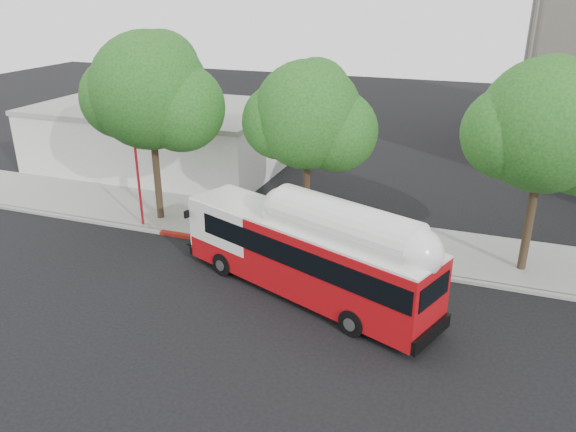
% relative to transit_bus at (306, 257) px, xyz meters
% --- Properties ---
extents(ground, '(120.00, 120.00, 0.00)m').
position_rel_transit_bus_xyz_m(ground, '(-0.77, -0.68, -1.67)').
color(ground, black).
rests_on(ground, ground).
extents(sidewalk, '(60.00, 5.00, 0.15)m').
position_rel_transit_bus_xyz_m(sidewalk, '(-0.77, 5.82, -1.59)').
color(sidewalk, gray).
rests_on(sidewalk, ground).
extents(curb_strip, '(60.00, 0.30, 0.15)m').
position_rel_transit_bus_xyz_m(curb_strip, '(-0.77, 3.22, -1.59)').
color(curb_strip, gray).
rests_on(curb_strip, ground).
extents(red_curb_segment, '(10.00, 0.32, 0.16)m').
position_rel_transit_bus_xyz_m(red_curb_segment, '(-3.77, 3.22, -1.59)').
color(red_curb_segment, maroon).
rests_on(red_curb_segment, ground).
extents(street_tree_left, '(6.67, 5.80, 9.74)m').
position_rel_transit_bus_xyz_m(street_tree_left, '(-9.30, 4.88, 4.94)').
color(street_tree_left, '#2D2116').
rests_on(street_tree_left, ground).
extents(street_tree_mid, '(5.75, 5.00, 8.62)m').
position_rel_transit_bus_xyz_m(street_tree_mid, '(-1.36, 5.38, 4.24)').
color(street_tree_mid, '#2D2116').
rests_on(street_tree_mid, ground).
extents(street_tree_right, '(6.21, 5.40, 9.18)m').
position_rel_transit_bus_xyz_m(street_tree_right, '(8.67, 5.18, 4.59)').
color(street_tree_right, '#2D2116').
rests_on(street_tree_right, ground).
extents(low_commercial_bldg, '(16.20, 10.20, 4.25)m').
position_rel_transit_bus_xyz_m(low_commercial_bldg, '(-14.77, 13.32, 0.49)').
color(low_commercial_bldg, silver).
rests_on(low_commercial_bldg, ground).
extents(transit_bus, '(11.97, 6.40, 3.56)m').
position_rel_transit_bus_xyz_m(transit_bus, '(0.00, 0.00, 0.00)').
color(transit_bus, '#AE0C11').
rests_on(transit_bus, ground).
extents(signal_pole, '(0.13, 0.44, 4.68)m').
position_rel_transit_bus_xyz_m(signal_pole, '(-10.09, 3.63, 0.74)').
color(signal_pole, '#AB121C').
rests_on(signal_pole, ground).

